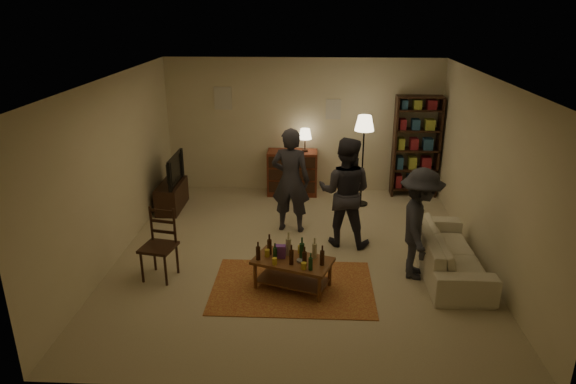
# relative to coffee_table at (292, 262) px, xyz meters

# --- Properties ---
(floor) EXTENTS (6.00, 6.00, 0.00)m
(floor) POSITION_rel_coffee_table_xyz_m (0.05, 0.98, -0.38)
(floor) COLOR #C6B793
(floor) RESTS_ON ground
(room_shell) EXTENTS (6.00, 6.00, 6.00)m
(room_shell) POSITION_rel_coffee_table_xyz_m (-0.60, 3.96, 1.43)
(room_shell) COLOR beige
(room_shell) RESTS_ON ground
(rug) EXTENTS (2.20, 1.50, 0.01)m
(rug) POSITION_rel_coffee_table_xyz_m (0.01, -0.00, -0.38)
(rug) COLOR #953620
(rug) RESTS_ON ground
(coffee_table) EXTENTS (1.17, 0.88, 0.77)m
(coffee_table) POSITION_rel_coffee_table_xyz_m (0.00, 0.00, 0.00)
(coffee_table) COLOR brown
(coffee_table) RESTS_ON ground
(dining_chair) EXTENTS (0.52, 0.52, 1.03)m
(dining_chair) POSITION_rel_coffee_table_xyz_m (-1.87, 0.24, 0.16)
(dining_chair) COLOR #321C10
(dining_chair) RESTS_ON ground
(tv_stand) EXTENTS (0.40, 1.00, 1.06)m
(tv_stand) POSITION_rel_coffee_table_xyz_m (-2.40, 2.78, 0.00)
(tv_stand) COLOR #321C10
(tv_stand) RESTS_ON ground
(dresser) EXTENTS (1.00, 0.50, 1.36)m
(dresser) POSITION_rel_coffee_table_xyz_m (-0.14, 3.70, 0.09)
(dresser) COLOR maroon
(dresser) RESTS_ON ground
(bookshelf) EXTENTS (0.90, 0.34, 2.02)m
(bookshelf) POSITION_rel_coffee_table_xyz_m (2.29, 3.76, 0.65)
(bookshelf) COLOR #321C10
(bookshelf) RESTS_ON ground
(floor_lamp) EXTENTS (0.36, 0.36, 1.75)m
(floor_lamp) POSITION_rel_coffee_table_xyz_m (1.20, 3.16, 1.10)
(floor_lamp) COLOR black
(floor_lamp) RESTS_ON ground
(sofa) EXTENTS (0.81, 2.08, 0.61)m
(sofa) POSITION_rel_coffee_table_xyz_m (2.25, 0.58, -0.08)
(sofa) COLOR beige
(sofa) RESTS_ON ground
(person_left) EXTENTS (0.71, 0.53, 1.79)m
(person_left) POSITION_rel_coffee_table_xyz_m (-0.11, 1.92, 0.51)
(person_left) COLOR #2A2931
(person_left) RESTS_ON ground
(person_right) EXTENTS (0.99, 0.85, 1.77)m
(person_right) POSITION_rel_coffee_table_xyz_m (0.77, 1.43, 0.50)
(person_right) COLOR #2A2931
(person_right) RESTS_ON ground
(person_by_sofa) EXTENTS (0.74, 1.11, 1.61)m
(person_by_sofa) POSITION_rel_coffee_table_xyz_m (1.75, 0.42, 0.42)
(person_by_sofa) COLOR #292A32
(person_by_sofa) RESTS_ON ground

